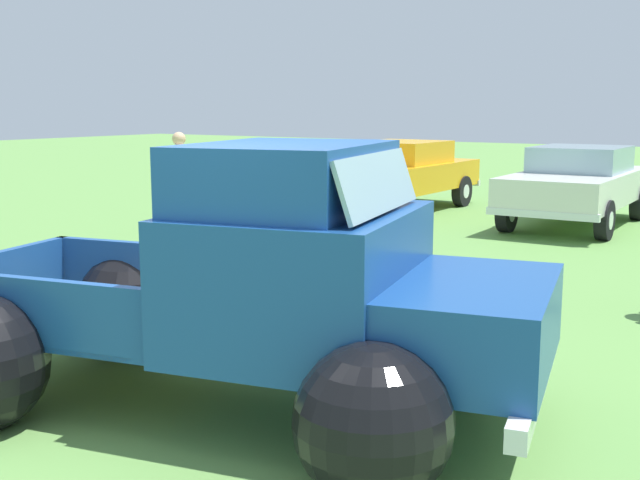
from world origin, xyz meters
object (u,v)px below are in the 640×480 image
object	(u,v)px
vintage_pickup_truck	(267,309)
show_car_0	(398,173)
show_car_1	(577,183)
spectator_0	(180,176)

from	to	relation	value
vintage_pickup_truck	show_car_0	world-z (taller)	vintage_pickup_truck
show_car_0	show_car_1	bearing A→B (deg)	89.18
vintage_pickup_truck	spectator_0	xyz separation A→B (m)	(-6.06, 5.59, 0.23)
spectator_0	show_car_1	bearing A→B (deg)	-170.72
vintage_pickup_truck	show_car_0	bearing A→B (deg)	100.61
vintage_pickup_truck	show_car_1	world-z (taller)	vintage_pickup_truck
vintage_pickup_truck	spectator_0	bearing A→B (deg)	124.80
show_car_0	show_car_1	xyz separation A→B (m)	(3.71, -0.08, -0.00)
show_car_1	spectator_0	size ratio (longest dim) A/B	2.50
vintage_pickup_truck	show_car_0	distance (m)	11.20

